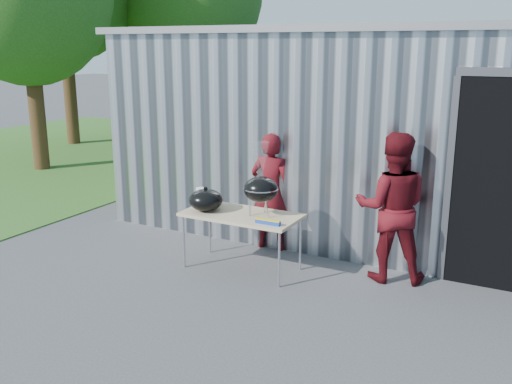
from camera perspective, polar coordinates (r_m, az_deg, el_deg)
The scene contains 11 objects.
ground at distance 6.75m, azimuth -2.58°, elevation -10.40°, with size 80.00×80.00×0.00m, color #404043.
building at distance 10.18m, azimuth 15.25°, elevation 6.64°, with size 8.20×6.20×3.10m.
grass_patch at distance 16.79m, azimuth -18.94°, elevation 3.99°, with size 10.00×12.00×0.02m, color #2D591E.
folding_table at distance 7.30m, azimuth -1.46°, elevation -2.47°, with size 1.50×0.75×0.75m.
kettle_grill at distance 7.11m, azimuth 0.49°, elevation 0.91°, with size 0.44×0.44×0.94m.
grill_lid at distance 7.41m, azimuth -5.04°, elevation -0.80°, with size 0.44×0.44×0.32m.
paper_towels at distance 7.51m, azimuth -5.55°, elevation -0.63°, with size 0.12×0.12×0.28m, color white.
white_tub at distance 7.70m, azimuth -4.35°, elevation -0.90°, with size 0.20×0.15×0.10m, color white.
foil_box at distance 6.84m, azimuth 1.19°, elevation -3.01°, with size 0.32×0.05×0.06m.
person_cook at distance 8.04m, azimuth 1.53°, elevation 0.05°, with size 0.61×0.40×1.67m, color #520D13.
person_bystander at distance 7.12m, azimuth 13.44°, elevation -1.52°, with size 0.90×0.70×1.85m, color #520D13.
Camera 1 is at (3.13, -5.26, 2.84)m, focal length 40.00 mm.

